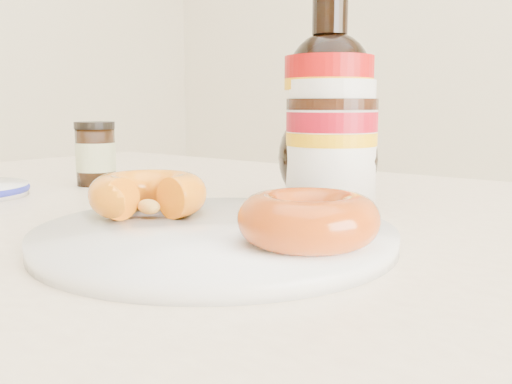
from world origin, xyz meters
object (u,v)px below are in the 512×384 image
Objects in this scene: dining_table at (230,308)px; donut_whole at (308,219)px; plate at (216,235)px; dark_jar at (96,154)px; syrup_bottle at (328,106)px; donut_bitten at (148,194)px; nutella_jar at (331,140)px.

donut_whole is (0.13, -0.07, 0.11)m from dining_table.
plate is 3.28× the size of dark_jar.
syrup_bottle is 0.34m from dark_jar.
plate is 1.31× the size of syrup_bottle.
donut_bitten is 1.19× the size of dark_jar.
dining_table is at bearing 66.94° from donut_bitten.
donut_whole is at bearing -61.46° from syrup_bottle.
nutella_jar is at bearing 93.79° from plate.
dark_jar is at bearing 157.89° from plate.
donut_bitten is at bearing 178.29° from plate.
donut_whole is at bearing 1.53° from donut_bitten.
nutella_jar is 1.56× the size of dark_jar.
dark_jar is (-0.27, 0.14, 0.01)m from donut_bitten.
syrup_bottle is at bearing 96.23° from plate.
dark_jar is at bearing 154.96° from donut_bitten.
plate is (0.05, -0.07, 0.09)m from dining_table.
donut_bitten is at bearing -109.96° from nutella_jar.
dining_table is 6.62× the size of syrup_bottle.
dining_table is 13.93× the size of donut_bitten.
nutella_jar is 0.04m from syrup_bottle.
syrup_bottle is at bearing 140.17° from nutella_jar.
nutella_jar is (-0.01, 0.19, 0.06)m from plate.
dark_jar is (-0.43, 0.14, 0.01)m from donut_whole.
donut_bitten is 0.20m from nutella_jar.
donut_bitten reaches higher than plate.
donut_bitten is 0.17m from donut_whole.
donut_bitten is 0.48× the size of syrup_bottle.
syrup_bottle is (0.03, 0.13, 0.19)m from dining_table.
dining_table is at bearing -101.87° from syrup_bottle.
donut_whole is 0.46× the size of syrup_bottle.
plate is at bearing 0.69° from donut_bitten.
syrup_bottle is (-0.01, 0.01, 0.03)m from nutella_jar.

